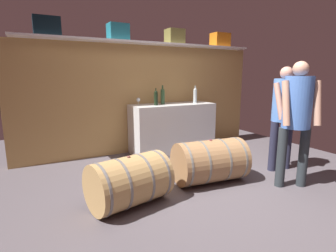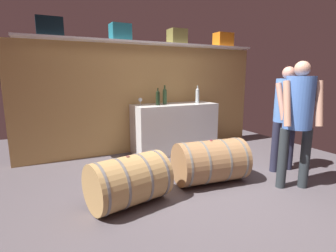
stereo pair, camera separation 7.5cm
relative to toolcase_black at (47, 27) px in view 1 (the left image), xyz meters
name	(u,v)px [view 1 (the left image)]	position (x,y,z in m)	size (l,w,h in m)	color
ground_plane	(194,179)	(1.63, -1.52, -2.14)	(5.88, 7.66, 0.02)	#564E54
back_wall_panel	(146,99)	(1.63, 0.15, -1.15)	(4.68, 0.10, 1.96)	tan
high_shelf_board	(148,43)	(1.63, 0.00, -0.15)	(4.30, 0.40, 0.03)	white
toolcase_black	(47,27)	(0.00, 0.00, 0.00)	(0.37, 0.30, 0.27)	black
toolcase_teal	(118,32)	(1.08, 0.00, 0.00)	(0.33, 0.25, 0.27)	#1E7385
toolcase_olive	(175,37)	(2.16, 0.00, 0.00)	(0.31, 0.27, 0.27)	olive
toolcase_orange	(220,40)	(3.22, 0.00, 0.00)	(0.35, 0.25, 0.27)	orange
work_cabinet	(172,128)	(2.00, -0.21, -1.68)	(1.55, 0.60, 0.90)	silver
wine_bottle_clear	(195,95)	(2.45, -0.28, -1.08)	(0.07, 0.07, 0.33)	#AEBABB
wine_bottle_dark	(156,98)	(1.64, -0.26, -1.09)	(0.07, 0.07, 0.30)	black
wine_bottle_green	(163,96)	(1.83, -0.14, -1.07)	(0.08, 0.08, 0.34)	#325232
wine_glass	(138,100)	(1.37, -0.10, -1.13)	(0.07, 0.07, 0.13)	white
wine_barrel_near	(210,161)	(1.75, -1.71, -1.84)	(0.99, 0.67, 0.58)	#A2764B
wine_barrel_far	(129,181)	(0.57, -1.83, -1.85)	(0.95, 0.71, 0.56)	tan
winemaker_pouring	(297,112)	(2.60, -2.33, -1.15)	(0.50, 0.44, 1.59)	#2D3438
visitor_tasting	(284,108)	(2.99, -1.83, -1.18)	(0.48, 0.40, 1.55)	#28293F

